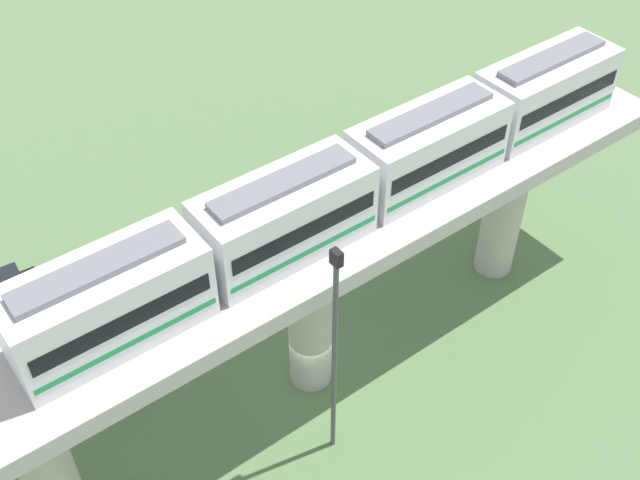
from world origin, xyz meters
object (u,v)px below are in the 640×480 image
Objects in this scene: parked_car_yellow at (85,372)px; signal_post at (335,350)px; train at (360,180)px; parked_car_blue at (379,155)px.

parked_car_yellow is 0.38× the size of signal_post.
train is 16.93m from parked_car_blue.
signal_post is (3.40, -3.78, -3.95)m from train.
train reaches higher than parked_car_yellow.
train reaches higher than parked_car_blue.
parked_car_yellow is (-5.64, -10.62, -9.30)m from train.
parked_car_yellow is at bearing -117.97° from train.
parked_car_yellow is 12.53m from signal_post.
parked_car_blue is at bearing 134.12° from signal_post.
parked_car_blue is 1.05× the size of parked_car_yellow.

